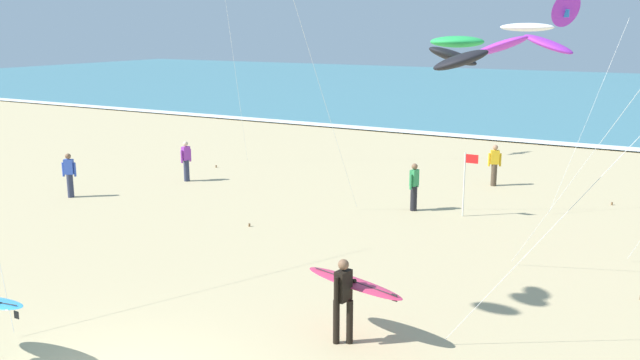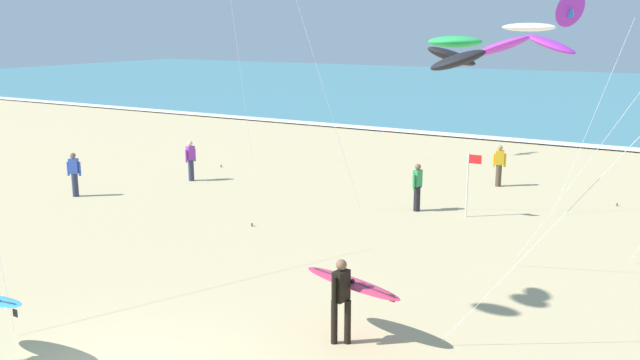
{
  "view_description": "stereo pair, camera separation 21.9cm",
  "coord_description": "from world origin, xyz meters",
  "px_view_note": "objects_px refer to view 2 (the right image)",
  "views": [
    {
      "loc": [
        8.14,
        -7.33,
        6.01
      ],
      "look_at": [
        0.64,
        5.92,
        2.61
      ],
      "focal_mm": 39.0,
      "sensor_mm": 36.0,
      "label": 1
    },
    {
      "loc": [
        8.33,
        -7.22,
        6.01
      ],
      "look_at": [
        0.64,
        5.92,
        2.61
      ],
      "focal_mm": 39.0,
      "sensor_mm": 36.0,
      "label": 2
    }
  ],
  "objects_px": {
    "kite_delta_violet_mid": "(569,10)",
    "lifeguard_flag": "(469,178)",
    "bystander_purple_top": "(191,160)",
    "bystander_yellow_top": "(499,165)",
    "bystander_blue_top": "(74,174)",
    "kite_arc_ivory_near": "(528,39)",
    "kite_arc_emerald_low": "(455,53)",
    "surfer_lead": "(346,290)",
    "bystander_green_top": "(417,187)"
  },
  "relations": [
    {
      "from": "surfer_lead",
      "to": "lifeguard_flag",
      "type": "xyz_separation_m",
      "value": [
        -0.86,
        9.84,
        0.22
      ]
    },
    {
      "from": "kite_arc_ivory_near",
      "to": "bystander_yellow_top",
      "type": "relative_size",
      "value": 3.81
    },
    {
      "from": "bystander_blue_top",
      "to": "kite_delta_violet_mid",
      "type": "bearing_deg",
      "value": 21.54
    },
    {
      "from": "bystander_blue_top",
      "to": "kite_arc_ivory_near",
      "type": "bearing_deg",
      "value": 2.03
    },
    {
      "from": "bystander_yellow_top",
      "to": "bystander_blue_top",
      "type": "bearing_deg",
      "value": -143.78
    },
    {
      "from": "bystander_yellow_top",
      "to": "bystander_blue_top",
      "type": "height_order",
      "value": "same"
    },
    {
      "from": "bystander_purple_top",
      "to": "bystander_yellow_top",
      "type": "xyz_separation_m",
      "value": [
        10.76,
        5.16,
        0.0
      ]
    },
    {
      "from": "bystander_green_top",
      "to": "surfer_lead",
      "type": "bearing_deg",
      "value": -75.21
    },
    {
      "from": "bystander_purple_top",
      "to": "kite_delta_violet_mid",
      "type": "bearing_deg",
      "value": 8.35
    },
    {
      "from": "bystander_yellow_top",
      "to": "surfer_lead",
      "type": "bearing_deg",
      "value": -85.02
    },
    {
      "from": "surfer_lead",
      "to": "bystander_green_top",
      "type": "bearing_deg",
      "value": 104.79
    },
    {
      "from": "kite_arc_emerald_low",
      "to": "bystander_purple_top",
      "type": "relative_size",
      "value": 3.67
    },
    {
      "from": "kite_delta_violet_mid",
      "to": "bystander_blue_top",
      "type": "bearing_deg",
      "value": -158.46
    },
    {
      "from": "kite_arc_ivory_near",
      "to": "kite_delta_violet_mid",
      "type": "xyz_separation_m",
      "value": [
        -0.19,
        5.53,
        0.79
      ]
    },
    {
      "from": "kite_arc_ivory_near",
      "to": "bystander_yellow_top",
      "type": "height_order",
      "value": "kite_arc_ivory_near"
    },
    {
      "from": "kite_delta_violet_mid",
      "to": "bystander_purple_top",
      "type": "distance_m",
      "value": 14.78
    },
    {
      "from": "surfer_lead",
      "to": "kite_delta_violet_mid",
      "type": "xyz_separation_m",
      "value": [
        1.48,
        11.46,
        5.43
      ]
    },
    {
      "from": "kite_arc_ivory_near",
      "to": "kite_delta_violet_mid",
      "type": "bearing_deg",
      "value": 91.98
    },
    {
      "from": "surfer_lead",
      "to": "bystander_yellow_top",
      "type": "distance_m",
      "value": 14.7
    },
    {
      "from": "kite_arc_ivory_near",
      "to": "bystander_green_top",
      "type": "xyz_separation_m",
      "value": [
        -4.23,
        3.78,
        -4.87
      ]
    },
    {
      "from": "bystander_green_top",
      "to": "lifeguard_flag",
      "type": "height_order",
      "value": "lifeguard_flag"
    },
    {
      "from": "kite_arc_emerald_low",
      "to": "bystander_yellow_top",
      "type": "height_order",
      "value": "kite_arc_emerald_low"
    },
    {
      "from": "kite_delta_violet_mid",
      "to": "bystander_purple_top",
      "type": "bearing_deg",
      "value": -171.65
    },
    {
      "from": "bystander_purple_top",
      "to": "bystander_yellow_top",
      "type": "height_order",
      "value": "same"
    },
    {
      "from": "kite_delta_violet_mid",
      "to": "bystander_blue_top",
      "type": "xyz_separation_m",
      "value": [
        -15.39,
        -6.08,
        -5.66
      ]
    },
    {
      "from": "bystander_purple_top",
      "to": "bystander_blue_top",
      "type": "height_order",
      "value": "same"
    },
    {
      "from": "kite_arc_emerald_low",
      "to": "bystander_yellow_top",
      "type": "relative_size",
      "value": 3.67
    },
    {
      "from": "kite_arc_ivory_near",
      "to": "kite_delta_violet_mid",
      "type": "relative_size",
      "value": 0.86
    },
    {
      "from": "kite_arc_ivory_near",
      "to": "bystander_purple_top",
      "type": "distance_m",
      "value": 14.97
    },
    {
      "from": "bystander_blue_top",
      "to": "lifeguard_flag",
      "type": "bearing_deg",
      "value": 18.84
    },
    {
      "from": "lifeguard_flag",
      "to": "kite_arc_emerald_low",
      "type": "bearing_deg",
      "value": -74.17
    },
    {
      "from": "surfer_lead",
      "to": "kite_arc_ivory_near",
      "type": "xyz_separation_m",
      "value": [
        1.67,
        5.93,
        4.63
      ]
    },
    {
      "from": "surfer_lead",
      "to": "kite_arc_emerald_low",
      "type": "distance_m",
      "value": 4.86
    },
    {
      "from": "surfer_lead",
      "to": "lifeguard_flag",
      "type": "distance_m",
      "value": 9.88
    },
    {
      "from": "bystander_purple_top",
      "to": "lifeguard_flag",
      "type": "bearing_deg",
      "value": 1.85
    },
    {
      "from": "kite_arc_emerald_low",
      "to": "bystander_yellow_top",
      "type": "xyz_separation_m",
      "value": [
        -3.0,
        13.92,
        -4.72
      ]
    },
    {
      "from": "surfer_lead",
      "to": "bystander_green_top",
      "type": "relative_size",
      "value": 1.41
    },
    {
      "from": "surfer_lead",
      "to": "bystander_blue_top",
      "type": "bearing_deg",
      "value": 158.85
    },
    {
      "from": "bystander_purple_top",
      "to": "lifeguard_flag",
      "type": "relative_size",
      "value": 0.76
    },
    {
      "from": "surfer_lead",
      "to": "bystander_purple_top",
      "type": "xyz_separation_m",
      "value": [
        -12.04,
        9.48,
        -0.23
      ]
    },
    {
      "from": "kite_delta_violet_mid",
      "to": "lifeguard_flag",
      "type": "xyz_separation_m",
      "value": [
        -2.34,
        -1.62,
        -5.2
      ]
    },
    {
      "from": "bystander_blue_top",
      "to": "bystander_green_top",
      "type": "xyz_separation_m",
      "value": [
        11.35,
        4.33,
        0.0
      ]
    },
    {
      "from": "surfer_lead",
      "to": "kite_delta_violet_mid",
      "type": "relative_size",
      "value": 0.32
    },
    {
      "from": "lifeguard_flag",
      "to": "bystander_yellow_top",
      "type": "bearing_deg",
      "value": 94.95
    },
    {
      "from": "bystander_purple_top",
      "to": "bystander_green_top",
      "type": "height_order",
      "value": "same"
    },
    {
      "from": "lifeguard_flag",
      "to": "bystander_purple_top",
      "type": "bearing_deg",
      "value": -178.15
    },
    {
      "from": "kite_arc_ivory_near",
      "to": "lifeguard_flag",
      "type": "bearing_deg",
      "value": 122.95
    },
    {
      "from": "kite_arc_emerald_low",
      "to": "bystander_green_top",
      "type": "relative_size",
      "value": 3.67
    },
    {
      "from": "surfer_lead",
      "to": "bystander_green_top",
      "type": "xyz_separation_m",
      "value": [
        -2.57,
        9.71,
        -0.23
      ]
    },
    {
      "from": "surfer_lead",
      "to": "bystander_purple_top",
      "type": "height_order",
      "value": "surfer_lead"
    }
  ]
}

